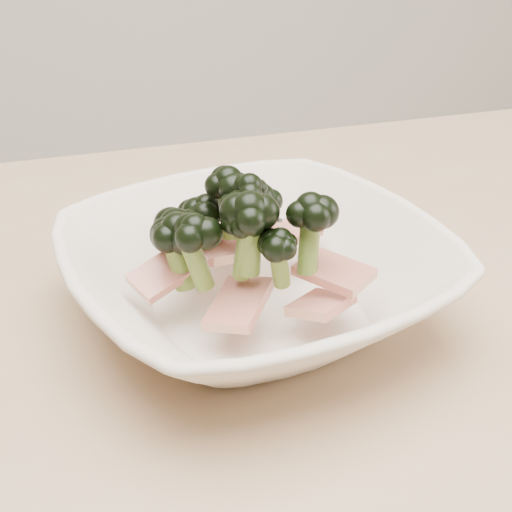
% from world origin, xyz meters
% --- Properties ---
extents(dining_table, '(1.20, 0.80, 0.75)m').
position_xyz_m(dining_table, '(0.00, 0.00, 0.65)').
color(dining_table, tan).
rests_on(dining_table, ground).
extents(broccoli_dish, '(0.32, 0.32, 0.12)m').
position_xyz_m(broccoli_dish, '(0.02, 0.03, 0.79)').
color(broccoli_dish, beige).
rests_on(broccoli_dish, dining_table).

